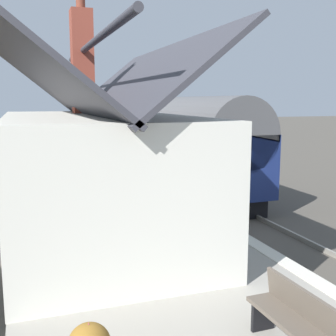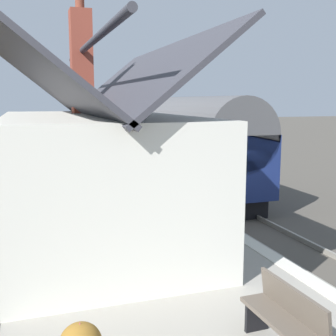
# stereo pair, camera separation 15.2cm
# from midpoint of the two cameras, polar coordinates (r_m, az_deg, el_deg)

# --- Properties ---
(ground_plane) EXTENTS (160.00, 160.00, 0.00)m
(ground_plane) POSITION_cam_midpoint_polar(r_m,az_deg,el_deg) (14.70, 6.01, -7.33)
(ground_plane) COLOR #4C473F
(platform) EXTENTS (32.00, 5.49, 0.89)m
(platform) POSITION_cam_midpoint_polar(r_m,az_deg,el_deg) (13.47, -8.65, -6.96)
(platform) COLOR gray
(platform) RESTS_ON ground
(platform_edge_coping) EXTENTS (32.00, 0.36, 0.02)m
(platform_edge_coping) POSITION_cam_midpoint_polar(r_m,az_deg,el_deg) (14.02, 1.70, -4.29)
(platform_edge_coping) COLOR beige
(platform_edge_coping) RESTS_ON platform
(rail_near) EXTENTS (52.00, 0.08, 0.14)m
(rail_near) POSITION_cam_midpoint_polar(r_m,az_deg,el_deg) (15.42, 11.51, -6.41)
(rail_near) COLOR gray
(rail_near) RESTS_ON ground
(rail_far) EXTENTS (52.00, 0.08, 0.14)m
(rail_far) POSITION_cam_midpoint_polar(r_m,az_deg,el_deg) (14.76, 6.66, -6.99)
(rail_far) COLOR gray
(rail_far) RESTS_ON ground
(train) EXTENTS (8.59, 2.73, 4.32)m
(train) POSITION_cam_midpoint_polar(r_m,az_deg,el_deg) (18.02, 3.61, 2.94)
(train) COLOR black
(train) RESTS_ON ground
(station_building) EXTENTS (8.22, 4.29, 6.00)m
(station_building) POSITION_cam_midpoint_polar(r_m,az_deg,el_deg) (10.38, -10.23, -0.22)
(station_building) COLOR silver
(station_building) RESTS_ON platform
(bench_by_lamp) EXTENTS (1.41, 0.48, 0.88)m
(bench_by_lamp) POSITION_cam_midpoint_polar(r_m,az_deg,el_deg) (20.69, -9.48, 1.28)
(bench_by_lamp) COLOR brown
(bench_by_lamp) RESTS_ON platform
(bench_platform_end) EXTENTS (1.41, 0.46, 0.88)m
(bench_platform_end) POSITION_cam_midpoint_polar(r_m,az_deg,el_deg) (6.02, 15.69, -18.81)
(bench_platform_end) COLOR brown
(bench_platform_end) RESTS_ON platform
(planter_under_sign) EXTENTS (0.92, 0.32, 0.63)m
(planter_under_sign) POSITION_cam_midpoint_polar(r_m,az_deg,el_deg) (24.17, -14.21, 1.82)
(planter_under_sign) COLOR teal
(planter_under_sign) RESTS_ON platform
(planter_bench_left) EXTENTS (0.56, 0.56, 0.81)m
(planter_bench_left) POSITION_cam_midpoint_polar(r_m,az_deg,el_deg) (16.28, -15.44, -1.22)
(planter_bench_left) COLOR #9E5138
(planter_bench_left) RESTS_ON platform
(planter_corner_building) EXTENTS (0.64, 0.64, 0.93)m
(planter_corner_building) POSITION_cam_midpoint_polar(r_m,az_deg,el_deg) (20.19, -7.24, 1.29)
(planter_corner_building) COLOR #9E5138
(planter_corner_building) RESTS_ON platform
(planter_edge_near) EXTENTS (0.52, 0.52, 0.81)m
(planter_edge_near) POSITION_cam_midpoint_polar(r_m,az_deg,el_deg) (19.53, -16.73, 0.37)
(planter_edge_near) COLOR black
(planter_edge_near) RESTS_ON platform
(lamp_post_platform) EXTENTS (0.32, 0.50, 3.74)m
(lamp_post_platform) POSITION_cam_midpoint_polar(r_m,az_deg,el_deg) (18.78, -6.68, 7.08)
(lamp_post_platform) COLOR black
(lamp_post_platform) RESTS_ON platform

